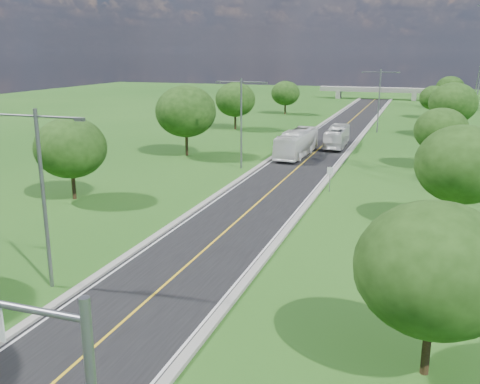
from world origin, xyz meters
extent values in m
plane|color=#1D4B15|center=(0.00, 60.00, 0.00)|extent=(260.00, 260.00, 0.00)
cube|color=black|center=(0.00, 66.00, 0.03)|extent=(8.00, 150.00, 0.06)
cube|color=gray|center=(-4.25, 66.00, 0.11)|extent=(0.50, 150.00, 0.22)
cube|color=gray|center=(4.25, 66.00, 0.11)|extent=(0.50, 150.00, 0.22)
cylinder|color=slate|center=(5.20, 38.00, 1.20)|extent=(0.08, 0.08, 2.40)
cube|color=white|center=(5.20, 37.97, 2.00)|extent=(0.55, 0.04, 0.70)
cube|color=gray|center=(-10.00, 140.00, 1.00)|extent=(1.20, 3.00, 2.00)
cube|color=gray|center=(10.00, 140.00, 1.00)|extent=(1.20, 3.00, 2.00)
cube|color=gray|center=(0.00, 140.00, 2.60)|extent=(30.00, 3.00, 1.20)
cylinder|color=slate|center=(-6.00, 12.00, 5.00)|extent=(0.22, 0.22, 10.00)
cylinder|color=slate|center=(-7.40, 12.00, 9.60)|extent=(2.80, 0.12, 0.12)
cylinder|color=slate|center=(-4.60, 12.00, 9.60)|extent=(2.80, 0.12, 0.12)
cube|color=slate|center=(-3.30, 12.00, 9.55)|extent=(0.50, 0.25, 0.18)
cylinder|color=slate|center=(-6.00, 45.00, 5.00)|extent=(0.22, 0.22, 10.00)
cylinder|color=slate|center=(-7.40, 45.00, 9.60)|extent=(2.80, 0.12, 0.12)
cylinder|color=slate|center=(-4.60, 45.00, 9.60)|extent=(2.80, 0.12, 0.12)
cube|color=slate|center=(-8.70, 45.00, 9.55)|extent=(0.50, 0.25, 0.18)
cube|color=slate|center=(-3.30, 45.00, 9.55)|extent=(0.50, 0.25, 0.18)
cylinder|color=slate|center=(6.00, 78.00, 5.00)|extent=(0.22, 0.22, 10.00)
cylinder|color=slate|center=(4.60, 78.00, 9.60)|extent=(2.80, 0.12, 0.12)
cylinder|color=slate|center=(7.40, 78.00, 9.60)|extent=(2.80, 0.12, 0.12)
cube|color=slate|center=(3.30, 78.00, 9.55)|extent=(0.50, 0.25, 0.18)
cube|color=slate|center=(8.70, 78.00, 9.55)|extent=(0.50, 0.25, 0.18)
cylinder|color=black|center=(-16.00, 28.00, 1.35)|extent=(0.36, 0.36, 2.70)
ellipsoid|color=#19360E|center=(-16.00, 28.00, 4.65)|extent=(6.30, 6.30, 5.36)
cylinder|color=black|center=(-15.00, 50.00, 1.62)|extent=(0.36, 0.36, 3.24)
ellipsoid|color=#19360E|center=(-15.00, 50.00, 5.58)|extent=(7.56, 7.56, 6.43)
cylinder|color=black|center=(-17.00, 74.00, 1.44)|extent=(0.36, 0.36, 2.88)
ellipsoid|color=#19360E|center=(-17.00, 74.00, 4.96)|extent=(6.72, 6.72, 5.71)
cylinder|color=black|center=(-14.50, 98.00, 1.26)|extent=(0.36, 0.36, 2.52)
ellipsoid|color=#19360E|center=(-14.50, 98.00, 4.34)|extent=(5.88, 5.88, 5.00)
cylinder|color=black|center=(14.00, 10.00, 1.35)|extent=(0.36, 0.36, 2.70)
ellipsoid|color=#19360E|center=(14.00, 10.00, 4.65)|extent=(6.30, 6.30, 5.36)
cylinder|color=black|center=(16.00, 30.00, 1.44)|extent=(0.36, 0.36, 2.88)
ellipsoid|color=#19360E|center=(16.00, 30.00, 4.96)|extent=(6.72, 6.72, 5.71)
cylinder|color=black|center=(15.00, 52.00, 1.26)|extent=(0.36, 0.36, 2.52)
ellipsoid|color=#19360E|center=(15.00, 52.00, 4.34)|extent=(5.88, 5.88, 5.00)
cylinder|color=black|center=(17.00, 76.00, 1.53)|extent=(0.36, 0.36, 3.06)
ellipsoid|color=#19360E|center=(17.00, 76.00, 5.27)|extent=(7.14, 7.14, 6.07)
cylinder|color=black|center=(14.50, 100.00, 1.17)|extent=(0.36, 0.36, 2.34)
ellipsoid|color=#19360E|center=(14.50, 100.00, 4.03)|extent=(5.46, 5.46, 4.64)
cylinder|color=black|center=(18.00, 120.00, 1.35)|extent=(0.36, 0.36, 2.70)
ellipsoid|color=#19360E|center=(18.00, 120.00, 4.65)|extent=(6.30, 6.30, 5.36)
imported|color=silver|center=(1.97, 62.27, 1.46)|extent=(2.66, 10.11, 2.80)
imported|color=white|center=(-1.73, 53.97, 1.67)|extent=(3.13, 11.67, 3.23)
camera|label=1|loc=(13.15, -10.83, 12.92)|focal=40.00mm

